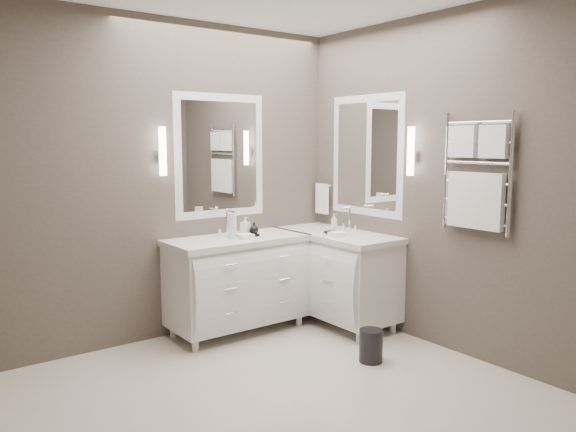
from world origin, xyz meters
TOP-DOWN VIEW (x-y plane):
  - floor at (0.00, 0.00)m, footprint 3.20×3.00m
  - wall_back at (0.00, 1.50)m, footprint 3.20×0.01m
  - wall_front at (0.00, -1.50)m, footprint 3.20×0.01m
  - wall_right at (1.60, 0.00)m, footprint 0.01×3.00m
  - vanity_back at (0.45, 1.23)m, footprint 1.24×0.59m
  - vanity_right at (1.33, 0.90)m, footprint 0.59×1.24m
  - mirror_back at (0.45, 1.49)m, footprint 0.90×0.02m
  - mirror_right at (1.59, 0.80)m, footprint 0.02×0.90m
  - sconce_back at (-0.13, 1.43)m, footprint 0.06×0.06m
  - sconce_right at (1.53, 0.22)m, footprint 0.06×0.06m
  - towel_bar_corner at (1.54, 1.36)m, footprint 0.03×0.22m
  - towel_ladder at (1.55, -0.40)m, footprint 0.06×0.58m
  - waste_bin at (0.90, 0.02)m, footprint 0.19×0.19m
  - amenity_tray_back at (0.57, 1.21)m, footprint 0.17×0.14m
  - amenity_tray_right at (1.24, 0.84)m, footprint 0.14×0.18m
  - water_bottle at (0.38, 1.18)m, footprint 0.08×0.08m
  - soap_bottle_a at (0.54, 1.23)m, footprint 0.09×0.09m
  - soap_bottle_b at (0.60, 1.18)m, footprint 0.10×0.10m
  - soap_bottle_c at (1.24, 0.84)m, footprint 0.08×0.08m

SIDE VIEW (x-z plane):
  - floor at x=0.00m, z-range -0.01..0.00m
  - waste_bin at x=0.90m, z-range 0.00..0.25m
  - vanity_back at x=0.45m, z-range 0.00..0.97m
  - vanity_right at x=1.33m, z-range 0.00..0.97m
  - amenity_tray_back at x=0.57m, z-range 0.85..0.87m
  - amenity_tray_right at x=1.24m, z-range 0.85..0.87m
  - soap_bottle_b at x=0.60m, z-range 0.87..0.97m
  - soap_bottle_a at x=0.54m, z-range 0.87..1.02m
  - soap_bottle_c at x=1.24m, z-range 0.87..1.03m
  - water_bottle at x=0.38m, z-range 0.85..1.07m
  - towel_bar_corner at x=1.54m, z-range 0.97..1.27m
  - wall_back at x=0.00m, z-range 0.00..2.70m
  - wall_front at x=0.00m, z-range 0.00..2.70m
  - wall_right at x=1.60m, z-range 0.00..2.70m
  - towel_ladder at x=1.55m, z-range 0.94..1.84m
  - mirror_back at x=0.45m, z-range 1.00..2.10m
  - mirror_right at x=1.59m, z-range 1.00..2.10m
  - sconce_back at x=-0.13m, z-range 1.39..1.79m
  - sconce_right at x=1.53m, z-range 1.39..1.79m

